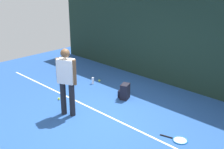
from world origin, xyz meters
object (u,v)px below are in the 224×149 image
at_px(backpack, 125,92).
at_px(tennis_ball_by_fence, 99,81).
at_px(water_bottle, 93,81).
at_px(tennis_ball_near_player, 59,99).
at_px(tennis_racket, 179,140).
at_px(tennis_player, 67,78).

height_order(backpack, tennis_ball_by_fence, backpack).
relative_size(backpack, water_bottle, 2.12).
bearing_deg(tennis_ball_by_fence, backpack, -15.36).
xyz_separation_m(tennis_ball_near_player, water_bottle, (-0.23, 1.47, 0.07)).
height_order(tennis_racket, backpack, backpack).
xyz_separation_m(tennis_ball_by_fence, water_bottle, (-0.01, -0.27, 0.07)).
bearing_deg(water_bottle, tennis_ball_near_player, -81.08).
bearing_deg(tennis_racket, backpack, 146.14).
distance_m(backpack, tennis_ball_near_player, 1.84).
bearing_deg(tennis_player, tennis_ball_by_fence, -87.15).
height_order(tennis_ball_near_player, tennis_ball_by_fence, same).
bearing_deg(water_bottle, backpack, -4.99).
bearing_deg(tennis_ball_by_fence, tennis_ball_near_player, -82.74).
relative_size(tennis_racket, tennis_ball_near_player, 9.66).
height_order(tennis_ball_near_player, water_bottle, water_bottle).
relative_size(tennis_ball_near_player, tennis_ball_by_fence, 1.00).
bearing_deg(tennis_ball_near_player, water_bottle, 98.92).
height_order(tennis_player, tennis_ball_by_fence, tennis_player).
bearing_deg(tennis_player, tennis_racket, 174.64).
distance_m(tennis_player, tennis_racket, 2.93).
bearing_deg(tennis_ball_near_player, tennis_ball_by_fence, 97.26).
bearing_deg(tennis_ball_near_player, backpack, 47.32).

